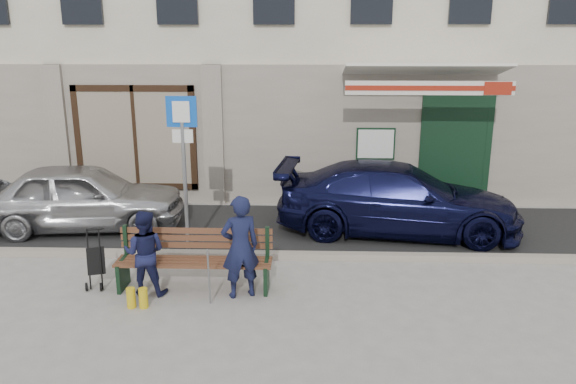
{
  "coord_description": "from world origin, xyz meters",
  "views": [
    {
      "loc": [
        0.73,
        -7.75,
        3.79
      ],
      "look_at": [
        0.42,
        1.6,
        1.2
      ],
      "focal_mm": 35.0,
      "sensor_mm": 36.0,
      "label": 1
    }
  ],
  "objects_px": {
    "parking_sign": "(183,150)",
    "bench": "(191,261)",
    "man": "(240,247)",
    "car_silver": "(83,197)",
    "woman": "(145,253)",
    "car_navy": "(397,199)",
    "stroller": "(96,262)"
  },
  "relations": [
    {
      "from": "parking_sign",
      "to": "bench",
      "type": "distance_m",
      "value": 2.1
    },
    {
      "from": "man",
      "to": "car_silver",
      "type": "bearing_deg",
      "value": -61.73
    },
    {
      "from": "parking_sign",
      "to": "bench",
      "type": "xyz_separation_m",
      "value": [
        0.36,
        -1.47,
        -1.46
      ]
    },
    {
      "from": "bench",
      "to": "woman",
      "type": "distance_m",
      "value": 0.71
    },
    {
      "from": "car_navy",
      "to": "woman",
      "type": "height_order",
      "value": "car_navy"
    },
    {
      "from": "car_silver",
      "to": "car_navy",
      "type": "distance_m",
      "value": 6.33
    },
    {
      "from": "parking_sign",
      "to": "bench",
      "type": "bearing_deg",
      "value": -75.49
    },
    {
      "from": "car_silver",
      "to": "bench",
      "type": "bearing_deg",
      "value": -141.36
    },
    {
      "from": "woman",
      "to": "stroller",
      "type": "bearing_deg",
      "value": -13.01
    },
    {
      "from": "man",
      "to": "stroller",
      "type": "xyz_separation_m",
      "value": [
        -2.3,
        0.26,
        -0.39
      ]
    },
    {
      "from": "parking_sign",
      "to": "bench",
      "type": "relative_size",
      "value": 1.18
    },
    {
      "from": "car_navy",
      "to": "stroller",
      "type": "xyz_separation_m",
      "value": [
        -5.09,
        -2.74,
        -0.29
      ]
    },
    {
      "from": "car_silver",
      "to": "woman",
      "type": "bearing_deg",
      "value": -150.92
    },
    {
      "from": "car_silver",
      "to": "woman",
      "type": "distance_m",
      "value": 3.6
    },
    {
      "from": "car_navy",
      "to": "stroller",
      "type": "bearing_deg",
      "value": 125.11
    },
    {
      "from": "parking_sign",
      "to": "bench",
      "type": "height_order",
      "value": "parking_sign"
    },
    {
      "from": "man",
      "to": "woman",
      "type": "bearing_deg",
      "value": -23.34
    },
    {
      "from": "car_silver",
      "to": "stroller",
      "type": "height_order",
      "value": "car_silver"
    },
    {
      "from": "car_navy",
      "to": "woman",
      "type": "relative_size",
      "value": 3.61
    },
    {
      "from": "car_navy",
      "to": "man",
      "type": "distance_m",
      "value": 4.1
    },
    {
      "from": "parking_sign",
      "to": "stroller",
      "type": "relative_size",
      "value": 3.1
    },
    {
      "from": "man",
      "to": "stroller",
      "type": "relative_size",
      "value": 1.73
    },
    {
      "from": "parking_sign",
      "to": "woman",
      "type": "distance_m",
      "value": 2.1
    },
    {
      "from": "bench",
      "to": "man",
      "type": "bearing_deg",
      "value": -16.48
    },
    {
      "from": "car_navy",
      "to": "man",
      "type": "relative_size",
      "value": 3.02
    },
    {
      "from": "parking_sign",
      "to": "car_navy",
      "type": "bearing_deg",
      "value": 18.86
    },
    {
      "from": "bench",
      "to": "man",
      "type": "distance_m",
      "value": 0.89
    },
    {
      "from": "car_navy",
      "to": "parking_sign",
      "type": "distance_m",
      "value": 4.33
    },
    {
      "from": "man",
      "to": "stroller",
      "type": "bearing_deg",
      "value": -28.21
    },
    {
      "from": "bench",
      "to": "man",
      "type": "relative_size",
      "value": 1.52
    },
    {
      "from": "stroller",
      "to": "car_silver",
      "type": "bearing_deg",
      "value": 96.65
    },
    {
      "from": "car_silver",
      "to": "man",
      "type": "relative_size",
      "value": 2.53
    }
  ]
}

